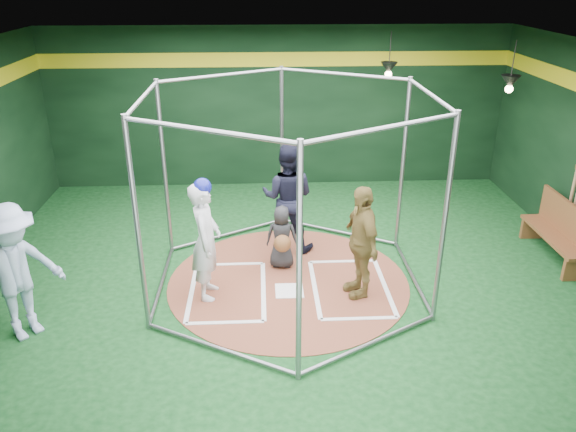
{
  "coord_description": "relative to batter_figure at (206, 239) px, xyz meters",
  "views": [
    {
      "loc": [
        -0.4,
        -7.72,
        4.56
      ],
      "look_at": [
        0.0,
        0.1,
        1.1
      ],
      "focal_mm": 35.0,
      "sensor_mm": 36.0,
      "label": 1
    }
  ],
  "objects": [
    {
      "name": "room_shell",
      "position": [
        1.23,
        0.33,
        0.81
      ],
      "size": [
        10.1,
        9.1,
        3.53
      ],
      "color": "#0C3513",
      "rests_on": "ground"
    },
    {
      "name": "clay_disc",
      "position": [
        1.23,
        0.33,
        -0.94
      ],
      "size": [
        3.8,
        3.8,
        0.01
      ],
      "primitive_type": "cylinder",
      "color": "brown",
      "rests_on": "ground"
    },
    {
      "name": "home_plate",
      "position": [
        1.23,
        0.03,
        -0.93
      ],
      "size": [
        0.43,
        0.43,
        0.01
      ],
      "primitive_type": "cube",
      "color": "white",
      "rests_on": "clay_disc"
    },
    {
      "name": "batter_box_left",
      "position": [
        0.28,
        0.08,
        -0.93
      ],
      "size": [
        1.17,
        1.77,
        0.01
      ],
      "color": "white",
      "rests_on": "clay_disc"
    },
    {
      "name": "batter_box_right",
      "position": [
        2.18,
        0.08,
        -0.93
      ],
      "size": [
        1.17,
        1.77,
        0.01
      ],
      "color": "white",
      "rests_on": "clay_disc"
    },
    {
      "name": "batting_cage",
      "position": [
        1.23,
        0.33,
        0.56
      ],
      "size": [
        4.05,
        4.67,
        3.0
      ],
      "color": "gray",
      "rests_on": "ground"
    },
    {
      "name": "pendant_lamp_near",
      "position": [
        3.43,
        3.93,
        1.8
      ],
      "size": [
        0.34,
        0.34,
        0.9
      ],
      "color": "black",
      "rests_on": "room_shell"
    },
    {
      "name": "pendant_lamp_far",
      "position": [
        5.23,
        2.33,
        1.8
      ],
      "size": [
        0.34,
        0.34,
        0.9
      ],
      "color": "black",
      "rests_on": "room_shell"
    },
    {
      "name": "batter_figure",
      "position": [
        0.0,
        0.0,
        0.0
      ],
      "size": [
        0.46,
        0.68,
        1.88
      ],
      "color": "silver",
      "rests_on": "clay_disc"
    },
    {
      "name": "visitor_leopard",
      "position": [
        2.28,
        -0.06,
        -0.06
      ],
      "size": [
        0.63,
        1.09,
        1.74
      ],
      "primitive_type": "imported",
      "rotation": [
        0.0,
        0.0,
        -1.36
      ],
      "color": "#9E8644",
      "rests_on": "clay_disc"
    },
    {
      "name": "catcher_figure",
      "position": [
        1.14,
        0.82,
        -0.4
      ],
      "size": [
        0.56,
        0.59,
        1.07
      ],
      "color": "black",
      "rests_on": "clay_disc"
    },
    {
      "name": "umpire",
      "position": [
        1.28,
        1.52,
        0.02
      ],
      "size": [
        1.09,
        0.95,
        1.91
      ],
      "primitive_type": "imported",
      "rotation": [
        0.0,
        0.0,
        2.86
      ],
      "color": "black",
      "rests_on": "clay_disc"
    },
    {
      "name": "bystander_blue",
      "position": [
        -2.38,
        -0.87,
        0.01
      ],
      "size": [
        1.36,
        1.38,
        1.91
      ],
      "primitive_type": "imported",
      "rotation": [
        0.0,
        0.0,
        0.81
      ],
      "color": "#A5B8DA",
      "rests_on": "ground"
    },
    {
      "name": "dugout_bench",
      "position": [
        5.85,
        0.92,
        -0.43
      ],
      "size": [
        0.4,
        1.73,
        1.01
      ],
      "color": "brown",
      "rests_on": "ground"
    }
  ]
}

